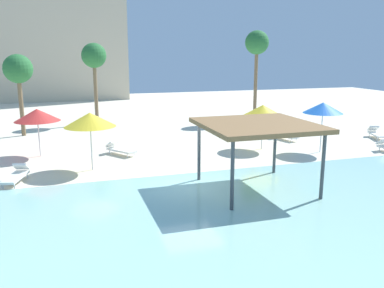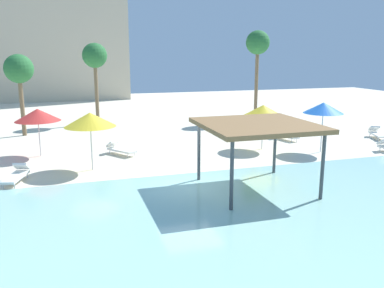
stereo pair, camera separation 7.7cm
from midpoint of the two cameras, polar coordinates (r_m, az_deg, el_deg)
ground_plane at (r=17.43m, az=-0.40°, el=-5.71°), size 80.00×80.00×0.00m
lagoon_water at (r=12.85m, az=6.66°, el=-12.66°), size 44.00×13.50×0.04m
shade_pavilion at (r=16.38m, az=9.06°, el=2.35°), size 4.38×4.38×2.77m
beach_umbrella_red_0 at (r=23.18m, az=-20.98°, el=3.81°), size 2.39×2.39×2.59m
beach_umbrella_yellow_1 at (r=19.65m, az=-14.24°, el=3.32°), size 2.42×2.42×2.77m
beach_umbrella_yellow_2 at (r=23.71m, az=9.81°, el=4.65°), size 2.34×2.34×2.59m
beach_umbrella_blue_3 at (r=23.75m, az=17.81°, el=4.85°), size 2.18×2.18×2.82m
lounge_chair_0 at (r=29.37m, az=24.36°, el=1.41°), size 1.24×1.99×0.74m
lounge_chair_2 at (r=19.25m, az=-23.49°, el=-3.97°), size 1.09×1.99×0.74m
lounge_chair_4 at (r=22.75m, az=-10.24°, el=-0.65°), size 1.58×1.90×0.74m
lounge_chair_6 at (r=26.96m, az=12.62°, el=1.32°), size 1.12×1.99×0.74m
palm_tree_1 at (r=33.80m, az=9.02°, el=13.53°), size 1.90×1.90×7.25m
palm_tree_2 at (r=32.75m, az=-13.65°, el=11.72°), size 1.90×1.90×6.25m
palm_tree_3 at (r=29.42m, az=-23.28°, el=9.46°), size 1.90×1.90×5.42m
hotel_block_0 at (r=54.02m, az=-22.63°, el=17.37°), size 22.81×9.56×21.57m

